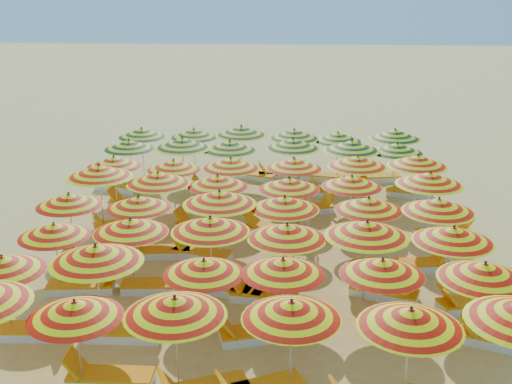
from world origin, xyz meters
TOP-DOWN VIEW (x-y plane):
  - ground at (0.00, 0.00)m, footprint 120.00×120.00m
  - umbrella_1 at (-3.06, -7.07)m, footprint 2.00×2.00m
  - umbrella_2 at (-1.12, -7.08)m, footprint 2.46×2.46m
  - umbrella_3 at (1.08, -6.99)m, footprint 2.49×2.49m
  - umbrella_4 at (3.25, -7.25)m, footprint 2.05×2.05m
  - umbrella_6 at (-5.28, -5.21)m, footprint 2.17×2.17m
  - umbrella_7 at (-3.24, -5.00)m, footprint 2.52×2.52m
  - umbrella_8 at (-0.85, -5.02)m, footprint 2.12×2.12m
  - umbrella_9 at (0.89, -4.97)m, footprint 1.98×1.98m
  - umbrella_10 at (3.05, -4.91)m, footprint 2.43×2.43m
  - umbrella_11 at (5.15, -5.21)m, footprint 2.21×2.21m
  - umbrella_12 at (-4.90, -3.07)m, footprint 2.35×2.35m
  - umbrella_13 at (-2.99, -2.89)m, footprint 2.51×2.51m
  - umbrella_14 at (-0.96, -2.91)m, footprint 2.24×2.24m
  - umbrella_15 at (0.96, -3.19)m, footprint 2.34×2.34m
  - umbrella_16 at (2.90, -3.16)m, footprint 2.10×2.10m
  - umbrella_17 at (4.98, -3.19)m, footprint 2.22×2.22m
  - umbrella_18 at (-5.21, -0.99)m, footprint 2.42×2.42m
  - umbrella_19 at (-3.26, -0.85)m, footprint 2.11×2.11m
  - umbrella_20 at (-0.94, -1.01)m, footprint 2.45×2.45m
  - umbrella_21 at (0.88, -1.03)m, footprint 2.01×2.01m
  - umbrella_22 at (3.20, -0.85)m, footprint 2.48×2.48m
  - umbrella_23 at (5.06, -1.13)m, footprint 2.14×2.14m
  - umbrella_24 at (-4.97, 1.22)m, footprint 2.20×2.20m
  - umbrella_25 at (-3.05, 0.92)m, footprint 2.46×2.46m
  - umbrella_26 at (-1.22, 1.05)m, footprint 2.13×2.13m
  - umbrella_27 at (1.00, 0.90)m, footprint 2.43×2.43m
  - umbrella_28 at (2.92, 1.22)m, footprint 2.41×2.41m
  - umbrella_29 at (5.26, 1.07)m, footprint 2.63×2.63m
  - umbrella_30 at (-5.03, 3.12)m, footprint 2.39×2.39m
  - umbrella_31 at (-2.93, 2.96)m, footprint 1.86×1.86m
  - umbrella_32 at (-0.98, 2.93)m, footprint 2.29×2.29m
  - umbrella_33 at (1.15, 3.16)m, footprint 2.29×2.29m
  - umbrella_34 at (3.26, 3.03)m, footprint 2.12×2.12m
  - umbrella_35 at (5.27, 3.16)m, footprint 2.42×2.42m
  - umbrella_36 at (-5.02, 5.27)m, footprint 2.05×2.05m
  - umbrella_37 at (-2.94, 4.92)m, footprint 2.40×2.40m
  - umbrella_38 at (-1.20, 4.94)m, footprint 2.19×2.19m
  - umbrella_39 at (1.11, 5.29)m, footprint 2.60×2.60m
  - umbrella_40 at (3.23, 4.96)m, footprint 2.16×2.16m
  - umbrella_41 at (4.92, 5.24)m, footprint 2.12×2.12m
  - umbrella_42 at (-4.94, 7.05)m, footprint 2.48×2.48m
  - umbrella_43 at (-2.87, 7.31)m, footprint 2.49×2.49m
  - umbrella_44 at (-0.95, 7.07)m, footprint 2.16×2.16m
  - umbrella_45 at (1.15, 7.02)m, footprint 1.99×1.99m
  - umbrella_46 at (2.88, 7.08)m, footprint 1.94×1.94m
  - umbrella_47 at (5.10, 7.01)m, footprint 2.66×2.66m
  - lounger_0 at (-2.55, -6.96)m, footprint 1.73×0.58m
  - lounger_4 at (-4.69, -5.29)m, footprint 1.76×0.66m
  - lounger_5 at (-2.64, -5.25)m, footprint 1.74×0.61m
  - lounger_6 at (0.29, -5.13)m, footprint 1.83×1.05m
  - lounger_7 at (5.66, -5.11)m, footprint 1.83×1.16m
  - lounger_8 at (-4.30, -3.07)m, footprint 1.78×0.74m
  - lounger_9 at (-2.39, -2.94)m, footprint 1.77×0.69m
  - lounger_10 at (-0.36, -3.03)m, footprint 1.83×1.12m
  - lounger_11 at (0.36, -3.29)m, footprint 1.79×0.81m
  - lounger_12 at (3.50, -2.98)m, footprint 1.83×1.14m
  - lounger_13 at (5.48, -3.44)m, footprint 1.83×1.11m
  - lounger_14 at (-4.71, -1.12)m, footprint 1.76×0.68m
  - lounger_15 at (-2.76, -0.79)m, footprint 1.79×0.79m
  - lounger_16 at (-1.53, -0.82)m, footprint 1.83×1.10m
  - lounger_17 at (4.56, -1.30)m, footprint 1.80×0.81m
  - lounger_18 at (-4.46, 1.23)m, footprint 1.82×1.25m
  - lounger_19 at (-1.82, 1.28)m, footprint 1.82×0.96m
  - lounger_20 at (0.40, 1.09)m, footprint 1.82×1.21m
  - lounger_21 at (5.85, 1.10)m, footprint 1.81×0.92m
  - lounger_22 at (-4.52, 3.28)m, footprint 1.80×0.82m
  - lounger_23 at (1.75, 3.06)m, footprint 1.82×1.20m
  - lounger_24 at (-5.62, 5.14)m, footprint 1.82×1.01m
  - lounger_25 at (-1.80, 5.01)m, footprint 1.73×0.59m
  - lounger_26 at (2.64, 5.07)m, footprint 1.81×0.91m
  - lounger_27 at (5.51, 5.01)m, footprint 1.82×0.96m
  - lounger_28 at (-0.44, 6.86)m, footprint 1.83×1.15m
  - lounger_29 at (0.55, 7.05)m, footprint 1.78×0.76m
  - lounger_30 at (2.29, 6.87)m, footprint 1.82×0.95m
  - lounger_31 at (4.51, 6.84)m, footprint 1.80×0.84m
  - beachgoer_a at (1.51, 0.66)m, footprint 0.61×0.49m
  - beachgoer_b at (1.37, 2.10)m, footprint 0.69×0.83m

SIDE VIEW (x-z plane):
  - ground at x=0.00m, z-range 0.00..0.00m
  - lounger_0 at x=-2.55m, z-range -0.19..0.50m
  - lounger_4 at x=-4.69m, z-range -0.19..0.50m
  - lounger_5 at x=-2.64m, z-range -0.19..0.50m
  - lounger_6 at x=0.29m, z-range -0.19..0.50m
  - lounger_7 at x=5.66m, z-range -0.19..0.50m
  - lounger_8 at x=-4.30m, z-range -0.19..0.50m
  - lounger_9 at x=-2.39m, z-range -0.19..0.50m
  - lounger_10 at x=-0.36m, z-range -0.19..0.50m
  - lounger_11 at x=0.36m, z-range -0.19..0.50m
  - lounger_12 at x=3.50m, z-range -0.19..0.50m
  - lounger_13 at x=5.48m, z-range -0.19..0.50m
  - lounger_14 at x=-4.71m, z-range -0.19..0.50m
  - lounger_15 at x=-2.76m, z-range -0.19..0.50m
  - lounger_16 at x=-1.53m, z-range -0.19..0.50m
  - lounger_17 at x=4.56m, z-range -0.19..0.50m
  - lounger_18 at x=-4.46m, z-range -0.19..0.50m
  - lounger_19 at x=-1.82m, z-range -0.19..0.50m
  - lounger_20 at x=0.40m, z-range -0.19..0.50m
  - lounger_21 at x=5.85m, z-range -0.19..0.50m
  - lounger_22 at x=-4.52m, z-range -0.19..0.50m
  - lounger_23 at x=1.75m, z-range -0.19..0.50m
  - lounger_24 at x=-5.62m, z-range -0.19..0.50m
  - lounger_25 at x=-1.80m, z-range -0.19..0.50m
  - lounger_26 at x=2.64m, z-range -0.19..0.50m
  - lounger_27 at x=5.51m, z-range -0.19..0.50m
  - lounger_28 at x=-0.44m, z-range -0.19..0.50m
  - lounger_29 at x=0.55m, z-range -0.19..0.50m
  - lounger_30 at x=2.29m, z-range -0.19..0.50m
  - lounger_31 at x=4.51m, z-range -0.19..0.50m
  - beachgoer_a at x=1.51m, z-range 0.00..1.45m
  - beachgoer_b at x=1.37m, z-range 0.00..1.53m
  - umbrella_31 at x=-2.93m, z-range 0.73..2.65m
  - umbrella_19 at x=-3.26m, z-range 0.73..2.66m
  - umbrella_12 at x=-4.90m, z-range 0.73..2.66m
  - umbrella_8 at x=-0.85m, z-range 0.74..2.68m
  - umbrella_1 at x=-3.06m, z-range 0.75..2.71m
  - umbrella_30 at x=-5.03m, z-range 0.75..2.71m
  - umbrella_46 at x=2.88m, z-range 0.75..2.72m
  - umbrella_9 at x=0.89m, z-range 0.75..2.73m
  - umbrella_33 at x=1.15m, z-range 0.75..2.74m
  - umbrella_26 at x=-1.22m, z-range 0.76..2.75m
  - umbrella_10 at x=3.05m, z-range 0.76..2.75m
  - umbrella_6 at x=-5.28m, z-range 0.76..2.75m
  - umbrella_43 at x=-2.87m, z-range 0.76..2.75m
  - umbrella_27 at x=1.00m, z-range 0.76..2.75m
  - umbrella_28 at x=2.92m, z-range 0.76..2.75m
  - umbrella_22 at x=3.20m, z-range 0.76..2.77m
  - umbrella_18 at x=-5.21m, z-range 0.76..2.78m
  - umbrella_36 at x=-5.02m, z-range 0.77..2.78m
  - umbrella_13 at x=-2.99m, z-range 0.77..2.81m
  - umbrella_32 at x=-0.98m, z-range 0.77..2.81m
  - umbrella_41 at x=4.92m, z-range 0.78..2.81m
  - umbrella_3 at x=1.08m, z-range 0.78..2.82m
  - umbrella_42 at x=-4.94m, z-range 0.78..2.83m
  - umbrella_21 at x=0.88m, z-range 0.78..2.84m
  - umbrella_4 at x=3.25m, z-range 0.79..2.89m
  - umbrella_15 at x=0.96m, z-range 0.80..2.89m
  - umbrella_45 at x=1.15m, z-range 0.80..2.89m
  - umbrella_11 at x=5.15m, z-range 0.80..2.89m
  - umbrella_17 at x=4.98m, z-range 0.80..2.90m
  - umbrella_2 at x=-1.12m, z-range 0.80..2.91m
  - umbrella_25 at x=-3.05m, z-range 0.80..2.91m
  - umbrella_23 at x=5.06m, z-range 0.80..2.92m
  - umbrella_38 at x=-1.20m, z-range 0.81..2.93m
  - umbrella_14 at x=-0.96m, z-range 0.81..2.93m
  - umbrella_47 at x=5.10m, z-range 0.81..2.95m
  - umbrella_34 at x=3.26m, z-range 0.82..2.96m
  - umbrella_39 at x=1.11m, z-range 0.82..2.97m
  - umbrella_35 at x=5.27m, z-range 0.82..2.99m
  - umbrella_44 at x=-0.95m, z-range 0.83..3.03m
  - umbrella_40 at x=3.23m, z-range 0.83..3.03m
  - umbrella_20 at x=-0.94m, z-range 0.84..3.03m
  - umbrella_29 at x=5.26m, z-range 0.84..3.04m
  - umbrella_16 at x=2.90m, z-range 0.84..3.04m
  - umbrella_37 at x=-2.94m, z-range 0.84..3.06m
  - umbrella_7 at x=-3.24m, z-range 0.84..3.07m
  - umbrella_24 at x=-4.97m, z-range 0.85..3.07m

